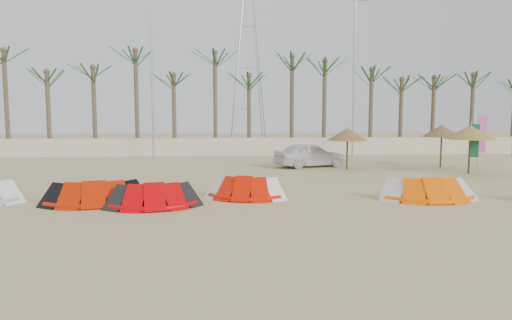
{
  "coord_description": "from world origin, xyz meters",
  "views": [
    {
      "loc": [
        -1.39,
        -11.79,
        3.14
      ],
      "look_at": [
        0.0,
        6.0,
        1.3
      ],
      "focal_mm": 32.0,
      "sensor_mm": 36.0,
      "label": 1
    }
  ],
  "objects": [
    {
      "name": "ground",
      "position": [
        0.0,
        0.0,
        0.0
      ],
      "size": [
        120.0,
        120.0,
        0.0
      ],
      "primitive_type": "plane",
      "color": "tan",
      "rests_on": "ground"
    },
    {
      "name": "boundary_wall",
      "position": [
        0.0,
        22.0,
        0.65
      ],
      "size": [
        60.0,
        0.3,
        1.3
      ],
      "primitive_type": "cube",
      "color": "beige",
      "rests_on": "ground"
    },
    {
      "name": "palm_line",
      "position": [
        0.67,
        23.5,
        6.44
      ],
      "size": [
        52.0,
        4.0,
        7.7
      ],
      "color": "brown",
      "rests_on": "ground"
    },
    {
      "name": "lamp_b",
      "position": [
        -5.96,
        20.0,
        5.77
      ],
      "size": [
        1.25,
        0.14,
        11.0
      ],
      "color": "#A5A8AD",
      "rests_on": "ground"
    },
    {
      "name": "lamp_c",
      "position": [
        8.04,
        20.0,
        5.77
      ],
      "size": [
        1.25,
        0.14,
        11.0
      ],
      "color": "#A5A8AD",
      "rests_on": "ground"
    },
    {
      "name": "pylon",
      "position": [
        1.0,
        28.0,
        0.0
      ],
      "size": [
        3.0,
        3.0,
        14.0
      ],
      "primitive_type": null,
      "color": "#A5A8AD",
      "rests_on": "ground"
    },
    {
      "name": "kite_red_left",
      "position": [
        -5.7,
        4.34,
        0.42
      ],
      "size": [
        3.64,
        2.1,
        0.9
      ],
      "color": "#BD1A00",
      "rests_on": "ground"
    },
    {
      "name": "kite_red_mid",
      "position": [
        -3.61,
        3.67,
        0.42
      ],
      "size": [
        3.26,
        1.98,
        0.9
      ],
      "color": "#CB0004",
      "rests_on": "ground"
    },
    {
      "name": "kite_red_right",
      "position": [
        -0.52,
        4.98,
        0.42
      ],
      "size": [
        3.19,
        2.15,
        0.9
      ],
      "color": "red",
      "rests_on": "ground"
    },
    {
      "name": "kite_orange",
      "position": [
        6.11,
        4.19,
        0.42
      ],
      "size": [
        3.43,
        1.63,
        0.9
      ],
      "color": "#FF5D00",
      "rests_on": "ground"
    },
    {
      "name": "parasol_left",
      "position": [
        5.68,
        13.14,
        1.96
      ],
      "size": [
        2.26,
        2.26,
        2.32
      ],
      "color": "#4C331E",
      "rests_on": "ground"
    },
    {
      "name": "parasol_mid",
      "position": [
        11.43,
        10.71,
        2.15
      ],
      "size": [
        2.56,
        2.56,
        2.5
      ],
      "color": "#4C331E",
      "rests_on": "ground"
    },
    {
      "name": "parasol_right",
      "position": [
        11.32,
        13.54,
        2.12
      ],
      "size": [
        2.19,
        2.19,
        2.47
      ],
      "color": "#4C331E",
      "rests_on": "ground"
    },
    {
      "name": "flag_pink",
      "position": [
        13.04,
        12.47,
        1.89
      ],
      "size": [
        0.44,
        0.15,
        3.2
      ],
      "color": "#A5A8AD",
      "rests_on": "ground"
    },
    {
      "name": "flag_green",
      "position": [
        12.0,
        11.37,
        1.61
      ],
      "size": [
        0.44,
        0.14,
        2.72
      ],
      "color": "#A5A8AD",
      "rests_on": "ground"
    },
    {
      "name": "car",
      "position": [
        3.8,
        14.4,
        0.72
      ],
      "size": [
        4.53,
        2.97,
        1.43
      ],
      "primitive_type": "imported",
      "rotation": [
        0.0,
        0.0,
        1.9
      ],
      "color": "silver",
      "rests_on": "ground"
    }
  ]
}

